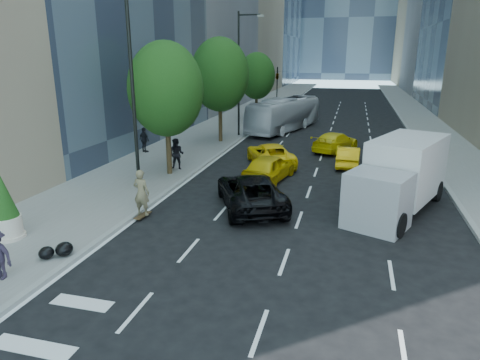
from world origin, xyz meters
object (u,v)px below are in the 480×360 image
(skateboarder, at_px, (142,196))
(black_sedan_lincoln, at_px, (251,191))
(planter_shrub, at_px, (4,207))
(black_sedan_mercedes, at_px, (375,181))
(city_bus, at_px, (284,114))
(box_truck, at_px, (399,176))

(skateboarder, xyz_separation_m, black_sedan_lincoln, (4.21, 2.51, -0.23))
(planter_shrub, bearing_deg, black_sedan_mercedes, 33.58)
(black_sedan_mercedes, relative_size, city_bus, 0.52)
(city_bus, distance_m, planter_shrub, 27.75)
(black_sedan_lincoln, distance_m, city_bus, 21.12)
(city_bus, distance_m, box_truck, 21.44)
(black_sedan_mercedes, height_order, city_bus, city_bus)
(black_sedan_mercedes, bearing_deg, skateboarder, 32.65)
(black_sedan_lincoln, height_order, black_sedan_mercedes, black_sedan_mercedes)
(city_bus, height_order, planter_shrub, city_bus)
(black_sedan_mercedes, distance_m, city_bus, 19.50)
(skateboarder, distance_m, box_truck, 11.39)
(black_sedan_lincoln, height_order, city_bus, city_bus)
(black_sedan_lincoln, relative_size, planter_shrub, 2.16)
(skateboarder, distance_m, black_sedan_lincoln, 4.91)
(box_truck, height_order, planter_shrub, box_truck)
(box_truck, xyz_separation_m, planter_shrub, (-14.51, -7.30, -0.25))
(skateboarder, xyz_separation_m, planter_shrub, (-3.79, -3.51, 0.37))
(skateboarder, height_order, planter_shrub, planter_shrub)
(skateboarder, distance_m, black_sedan_mercedes, 11.25)
(black_sedan_mercedes, height_order, planter_shrub, planter_shrub)
(black_sedan_lincoln, bearing_deg, box_truck, 166.78)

